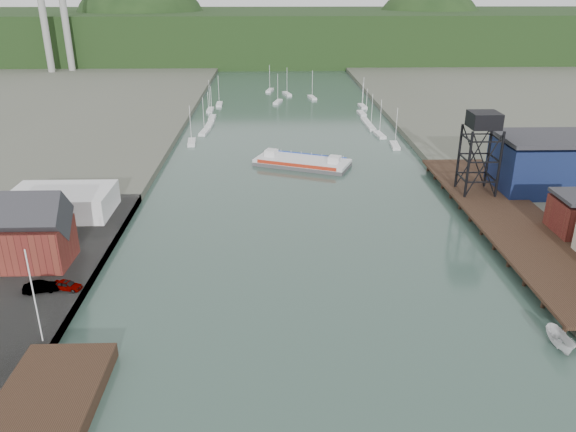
{
  "coord_description": "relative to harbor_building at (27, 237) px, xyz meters",
  "views": [
    {
      "loc": [
        -5.57,
        -46.54,
        40.77
      ],
      "look_at": [
        -2.94,
        41.81,
        4.0
      ],
      "focal_mm": 35.0,
      "sensor_mm": 36.0,
      "label": 1
    }
  ],
  "objects": [
    {
      "name": "lift_tower",
      "position": [
        77.0,
        28.0,
        9.56
      ],
      "size": [
        6.5,
        6.5,
        16.0
      ],
      "color": "black",
      "rests_on": "east_pier"
    },
    {
      "name": "blue_shed",
      "position": [
        92.0,
        30.0,
        0.98
      ],
      "size": [
        20.5,
        14.5,
        11.3
      ],
      "color": "#0B1434",
      "rests_on": "east_land"
    },
    {
      "name": "smokestacks",
      "position": [
        -64.0,
        202.5,
        23.91
      ],
      "size": [
        11.2,
        8.2,
        60.0
      ],
      "color": "gray",
      "rests_on": "ground"
    },
    {
      "name": "east_pier",
      "position": [
        79.0,
        15.0,
        -4.19
      ],
      "size": [
        14.0,
        70.0,
        2.45
      ],
      "color": "black",
      "rests_on": "ground"
    },
    {
      "name": "chain_ferry",
      "position": [
        43.72,
        52.92,
        -5.16
      ],
      "size": [
        24.05,
        16.74,
        3.22
      ],
      "rotation": [
        0.0,
        0.0,
        -0.39
      ],
      "color": "#474749",
      "rests_on": "ground"
    },
    {
      "name": "west_quay",
      "position": [
        2.0,
        -10.0,
        -5.29
      ],
      "size": [
        16.0,
        80.0,
        1.6
      ],
      "primitive_type": "cube",
      "color": "slate",
      "rests_on": "ground"
    },
    {
      "name": "flagpole",
      "position": [
        9.0,
        -20.0,
        1.51
      ],
      "size": [
        0.16,
        0.16,
        12.0
      ],
      "primitive_type": "cylinder",
      "color": "silver",
      "rests_on": "west_quay"
    },
    {
      "name": "ground",
      "position": [
        42.0,
        -30.0,
        -6.09
      ],
      "size": [
        600.0,
        600.0,
        0.0
      ],
      "primitive_type": "plane",
      "color": "#2F4942",
      "rests_on": "ground"
    },
    {
      "name": "motorboat",
      "position": [
        70.8,
        -21.16,
        -5.02
      ],
      "size": [
        2.21,
        5.57,
        2.13
      ],
      "primitive_type": "imported",
      "rotation": [
        0.0,
        0.0,
        0.02
      ],
      "color": "silver",
      "rests_on": "ground"
    },
    {
      "name": "harbor_building",
      "position": [
        0.0,
        0.0,
        0.0
      ],
      "size": [
        12.2,
        8.2,
        8.9
      ],
      "color": "#5A1C19",
      "rests_on": "west_quay"
    },
    {
      "name": "car_west_b",
      "position": [
        4.59,
        -8.49,
        -3.73
      ],
      "size": [
        4.81,
        2.55,
        1.51
      ],
      "primitive_type": "imported",
      "rotation": [
        0.0,
        0.0,
        1.79
      ],
      "color": "#999999",
      "rests_on": "west_quay"
    },
    {
      "name": "car_west_a",
      "position": [
        8.0,
        -7.97,
        -3.79
      ],
      "size": [
        4.4,
        2.71,
        1.4
      ],
      "primitive_type": "imported",
      "rotation": [
        0.0,
        0.0,
        1.3
      ],
      "color": "#999999",
      "rests_on": "west_quay"
    },
    {
      "name": "marina_sailboats",
      "position": [
        42.08,
        108.46,
        -5.74
      ],
      "size": [
        57.71,
        92.65,
        0.9
      ],
      "color": "silver",
      "rests_on": "ground"
    },
    {
      "name": "white_shed",
      "position": [
        -2.0,
        20.0,
        -2.24
      ],
      "size": [
        18.0,
        12.0,
        4.5
      ],
      "primitive_type": "cube",
      "color": "silver",
      "rests_on": "west_quay"
    },
    {
      "name": "distant_hills",
      "position": [
        38.02,
        271.35,
        4.29
      ],
      "size": [
        500.0,
        120.0,
        80.0
      ],
      "color": "black",
      "rests_on": "ground"
    },
    {
      "name": "west_stage",
      "position": [
        13.0,
        -30.0,
        -5.19
      ],
      "size": [
        10.0,
        18.0,
        1.8
      ],
      "primitive_type": "cube",
      "color": "black",
      "rests_on": "ground"
    }
  ]
}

